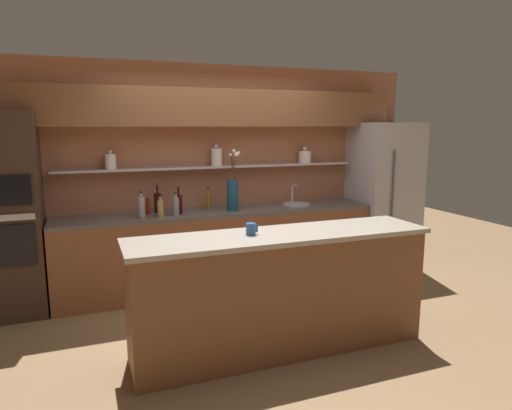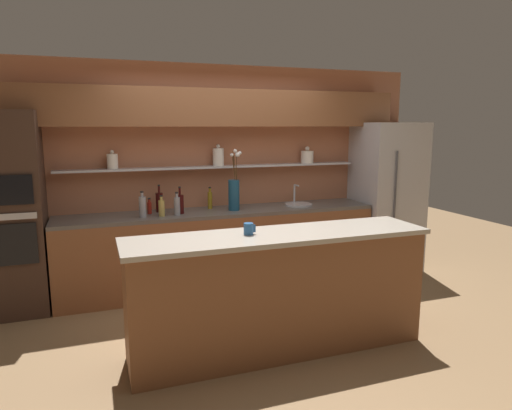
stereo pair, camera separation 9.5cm
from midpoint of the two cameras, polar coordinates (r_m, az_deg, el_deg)
ground_plane at (r=4.47m, az=1.21°, el=-15.12°), size 12.00×12.00×0.00m
back_wall_unit at (r=5.52m, az=-4.45°, el=6.33°), size 5.20×0.44×2.60m
back_counter_unit at (r=5.41m, az=-3.84°, el=-5.45°), size 3.68×0.62×0.92m
island_counter at (r=3.90m, az=3.54°, el=-10.80°), size 2.55×0.61×1.02m
refrigerator at (r=6.26m, az=16.41°, el=0.98°), size 0.77×0.73×1.93m
oven_tower at (r=5.15m, az=-28.29°, el=-1.04°), size 0.71×0.64×2.04m
flower_vase at (r=5.27m, az=-2.25°, el=1.55°), size 0.15×0.14×0.71m
sink_fixture at (r=5.66m, az=5.78°, el=0.19°), size 0.34×0.34×0.25m
bottle_wine_0 at (r=5.14m, az=-8.95°, el=0.15°), size 0.08×0.08×0.30m
bottle_spirit_1 at (r=5.03m, az=-11.19°, el=-0.33°), size 0.07×0.07×0.23m
bottle_spirit_2 at (r=5.06m, az=-9.32°, el=-0.07°), size 0.07×0.07×0.26m
bottle_wine_3 at (r=5.28m, az=-11.48°, el=0.38°), size 0.08×0.08×0.31m
bottle_sauce_4 at (r=5.18m, az=-12.66°, el=-0.27°), size 0.05×0.05×0.18m
bottle_oil_5 at (r=5.41m, az=-5.28°, el=0.67°), size 0.05×0.05×0.26m
bottle_spirit_6 at (r=5.00m, az=-13.47°, el=-0.19°), size 0.07×0.07×0.28m
coffee_mug at (r=3.69m, az=-0.19°, el=-3.01°), size 0.10×0.08×0.10m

